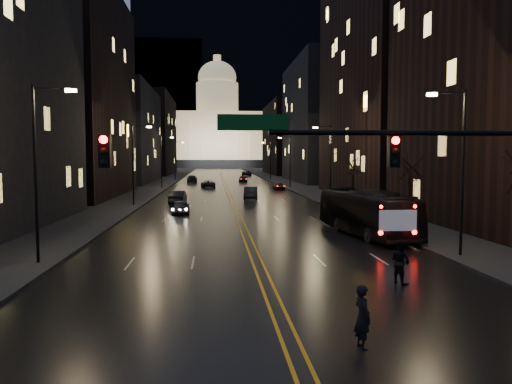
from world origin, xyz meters
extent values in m
plane|color=black|center=(0.00, 0.00, 0.00)|extent=(900.00, 900.00, 0.00)
cube|color=black|center=(0.00, 130.00, 0.01)|extent=(20.00, 320.00, 0.02)
cube|color=black|center=(-14.00, 130.00, 0.08)|extent=(8.00, 320.00, 0.16)
cube|color=black|center=(14.00, 130.00, 0.08)|extent=(8.00, 320.00, 0.16)
cube|color=orange|center=(0.00, 130.00, 0.03)|extent=(0.62, 320.00, 0.01)
cube|color=black|center=(-21.00, 54.00, 14.00)|extent=(12.00, 30.00, 28.00)
cube|color=black|center=(-21.00, 92.00, 10.00)|extent=(12.00, 34.00, 20.00)
cube|color=black|center=(-21.00, 140.00, 12.00)|extent=(12.00, 40.00, 24.00)
cube|color=black|center=(21.00, 50.00, 19.00)|extent=(12.00, 30.00, 38.00)
cube|color=black|center=(21.00, 92.00, 13.00)|extent=(12.00, 34.00, 26.00)
cube|color=black|center=(21.00, 140.00, 11.00)|extent=(12.00, 40.00, 22.00)
cube|color=black|center=(40.00, 380.00, 65.00)|extent=(520.00, 60.00, 130.00)
cube|color=black|center=(0.00, 250.00, 2.00)|extent=(90.00, 50.00, 4.00)
cube|color=#FED993|center=(0.00, 250.00, 16.00)|extent=(80.00, 36.00, 24.00)
cylinder|color=beige|center=(0.00, 250.00, 36.00)|extent=(22.00, 22.00, 16.00)
ellipsoid|color=beige|center=(0.00, 250.00, 47.00)|extent=(20.00, 20.00, 17.00)
cylinder|color=#FED993|center=(0.00, 250.00, 55.50)|extent=(4.00, 4.00, 6.00)
cylinder|color=black|center=(5.50, 0.00, 6.20)|extent=(12.00, 0.18, 0.18)
cube|color=black|center=(-5.50, 0.00, 5.60)|extent=(0.35, 0.30, 1.00)
cube|color=black|center=(3.50, 0.00, 5.60)|extent=(0.35, 0.30, 1.00)
sphere|color=#FF0705|center=(-5.50, -0.18, 5.95)|extent=(0.24, 0.24, 0.24)
sphere|color=#FF0705|center=(3.50, -0.18, 5.95)|extent=(0.24, 0.24, 0.24)
cube|color=#053F14|center=(-1.00, 0.00, 6.50)|extent=(2.20, 0.06, 0.50)
cylinder|color=black|center=(11.00, 10.00, 4.50)|extent=(0.16, 0.16, 9.00)
cylinder|color=black|center=(10.10, 10.00, 8.80)|extent=(1.80, 0.10, 0.10)
cube|color=#FFDF99|center=(9.20, 10.00, 8.70)|extent=(0.50, 0.25, 0.15)
cylinder|color=black|center=(-11.00, 10.00, 4.50)|extent=(0.16, 0.16, 9.00)
cylinder|color=black|center=(-10.10, 10.00, 8.80)|extent=(1.80, 0.10, 0.10)
cube|color=#FFDF99|center=(-9.20, 10.00, 8.70)|extent=(0.50, 0.25, 0.15)
cylinder|color=black|center=(11.00, 40.00, 4.50)|extent=(0.16, 0.16, 9.00)
cylinder|color=black|center=(10.10, 40.00, 8.80)|extent=(1.80, 0.10, 0.10)
cube|color=#FFDF99|center=(9.20, 40.00, 8.70)|extent=(0.50, 0.25, 0.15)
cylinder|color=black|center=(-11.00, 40.00, 4.50)|extent=(0.16, 0.16, 9.00)
cylinder|color=black|center=(-10.10, 40.00, 8.80)|extent=(1.80, 0.10, 0.10)
cube|color=#FFDF99|center=(-9.20, 40.00, 8.70)|extent=(0.50, 0.25, 0.15)
cylinder|color=black|center=(11.00, 70.00, 4.50)|extent=(0.16, 0.16, 9.00)
cylinder|color=black|center=(10.10, 70.00, 8.80)|extent=(1.80, 0.10, 0.10)
cube|color=#FFDF99|center=(9.20, 70.00, 8.70)|extent=(0.50, 0.25, 0.15)
cylinder|color=black|center=(-11.00, 70.00, 4.50)|extent=(0.16, 0.16, 9.00)
cylinder|color=black|center=(-10.10, 70.00, 8.80)|extent=(1.80, 0.10, 0.10)
cube|color=#FFDF99|center=(-9.20, 70.00, 8.70)|extent=(0.50, 0.25, 0.15)
cylinder|color=black|center=(11.00, 100.00, 4.50)|extent=(0.16, 0.16, 9.00)
cylinder|color=black|center=(10.10, 100.00, 8.80)|extent=(1.80, 0.10, 0.10)
cube|color=#FFDF99|center=(9.20, 100.00, 8.70)|extent=(0.50, 0.25, 0.15)
cylinder|color=black|center=(-11.00, 100.00, 4.50)|extent=(0.16, 0.16, 9.00)
cylinder|color=black|center=(-10.10, 100.00, 8.80)|extent=(1.80, 0.10, 0.10)
cube|color=#FFDF99|center=(-9.20, 100.00, 8.70)|extent=(0.50, 0.25, 0.15)
cylinder|color=black|center=(13.00, 22.00, 1.75)|extent=(0.24, 0.24, 3.50)
cylinder|color=black|center=(13.00, 38.00, 1.75)|extent=(0.24, 0.24, 3.50)
imported|color=black|center=(8.29, 18.05, 1.58)|extent=(4.16, 11.60, 3.16)
imported|color=black|center=(-5.33, 31.84, 0.69)|extent=(1.76, 4.10, 1.38)
imported|color=black|center=(-6.32, 41.86, 0.80)|extent=(1.85, 4.91, 1.60)
imported|color=black|center=(-3.21, 73.33, 0.66)|extent=(2.78, 5.00, 1.32)
imported|color=black|center=(-6.76, 90.79, 0.77)|extent=(2.29, 5.37, 1.54)
imported|color=black|center=(2.50, 47.81, 0.81)|extent=(2.12, 5.03, 1.61)
imported|color=black|center=(8.50, 65.40, 0.65)|extent=(1.61, 3.85, 1.30)
imported|color=black|center=(4.10, 91.19, 0.66)|extent=(2.08, 4.61, 1.31)
imported|color=black|center=(7.21, 126.71, 0.79)|extent=(2.75, 5.76, 1.59)
imported|color=black|center=(1.95, -2.00, 0.92)|extent=(0.57, 0.75, 1.84)
imported|color=black|center=(5.73, 5.00, 0.95)|extent=(0.87, 1.06, 1.91)
camera|label=1|loc=(-2.22, -15.48, 5.44)|focal=35.00mm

